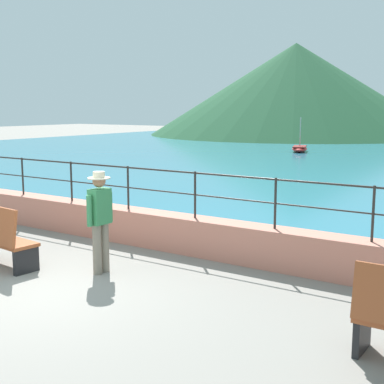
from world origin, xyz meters
name	(u,v)px	position (x,y,z in m)	size (l,w,h in m)	color
ground_plane	(36,292)	(0.00, 0.00, 0.00)	(120.00, 120.00, 0.00)	gray
promenade_wall	(161,230)	(0.00, 3.20, 0.35)	(20.00, 0.56, 0.70)	tan
railing	(160,183)	(0.00, 3.20, 1.32)	(18.44, 0.04, 0.90)	#282623
hill_main	(295,90)	(-15.06, 45.86, 4.57)	(29.36, 29.36, 9.13)	#1E4C2D
person_walking	(100,217)	(0.19, 1.26, 0.98)	(0.38, 0.57, 1.75)	slate
boat_0	(300,149)	(-6.32, 26.00, 0.26)	(1.60, 2.47, 2.14)	red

